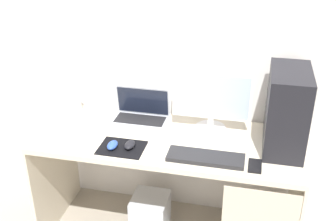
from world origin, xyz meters
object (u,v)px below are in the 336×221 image
(speaker, at_px, (74,101))
(cell_phone, at_px, (255,166))
(monitor, at_px, (212,101))
(mouse_left, at_px, (130,145))
(laptop, at_px, (141,114))
(pc_tower, at_px, (287,110))
(keyboard, at_px, (206,157))
(mouse_right, at_px, (112,145))
(subwoofer, at_px, (150,212))

(speaker, relative_size, cell_phone, 1.13)
(monitor, xyz_separation_m, mouse_left, (-0.42, -0.32, -0.17))
(laptop, xyz_separation_m, mouse_left, (0.04, -0.34, -0.02))
(pc_tower, distance_m, keyboard, 0.52)
(mouse_right, bearing_deg, subwoofer, 57.62)
(speaker, distance_m, mouse_left, 0.63)
(pc_tower, distance_m, mouse_left, 0.90)
(pc_tower, xyz_separation_m, monitor, (-0.43, 0.10, -0.04))
(pc_tower, height_order, mouse_left, pc_tower)
(cell_phone, bearing_deg, keyboard, 177.38)
(mouse_left, bearing_deg, cell_phone, -2.62)
(laptop, xyz_separation_m, mouse_right, (-0.06, -0.37, -0.02))
(monitor, bearing_deg, subwoofer, -162.70)
(pc_tower, xyz_separation_m, cell_phone, (-0.14, -0.25, -0.22))
(pc_tower, bearing_deg, subwoofer, -179.33)
(mouse_right, distance_m, subwoofer, 0.70)
(mouse_left, height_order, cell_phone, mouse_left)
(speaker, xyz_separation_m, mouse_right, (0.41, -0.39, -0.05))
(cell_phone, height_order, subwoofer, cell_phone)
(speaker, distance_m, mouse_right, 0.57)
(mouse_right, bearing_deg, speaker, 136.07)
(speaker, xyz_separation_m, subwoofer, (0.56, -0.16, -0.70))
(subwoofer, bearing_deg, mouse_left, -104.12)
(monitor, bearing_deg, mouse_left, -142.47)
(pc_tower, relative_size, cell_phone, 3.54)
(laptop, bearing_deg, speaker, 176.75)
(monitor, distance_m, laptop, 0.48)
(speaker, bearing_deg, mouse_right, -43.93)
(keyboard, bearing_deg, pc_tower, 30.13)
(mouse_left, bearing_deg, mouse_right, -165.26)
(monitor, height_order, speaker, monitor)
(laptop, xyz_separation_m, speaker, (-0.47, 0.03, 0.03))
(monitor, relative_size, cell_phone, 3.64)
(keyboard, distance_m, subwoofer, 0.78)
(cell_phone, bearing_deg, mouse_left, 177.38)
(pc_tower, xyz_separation_m, speaker, (-1.35, 0.15, -0.16))
(mouse_right, bearing_deg, pc_tower, 14.40)
(cell_phone, bearing_deg, pc_tower, 60.15)
(mouse_right, bearing_deg, cell_phone, -0.51)
(speaker, relative_size, mouse_right, 1.53)
(pc_tower, distance_m, laptop, 0.91)
(pc_tower, distance_m, cell_phone, 0.36)
(cell_phone, bearing_deg, laptop, 153.07)
(keyboard, bearing_deg, monitor, 93.40)
(mouse_left, bearing_deg, keyboard, -2.62)
(laptop, height_order, speaker, laptop)
(speaker, relative_size, keyboard, 0.35)
(speaker, bearing_deg, laptop, -3.25)
(laptop, distance_m, subwoofer, 0.69)
(speaker, bearing_deg, cell_phone, -18.39)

